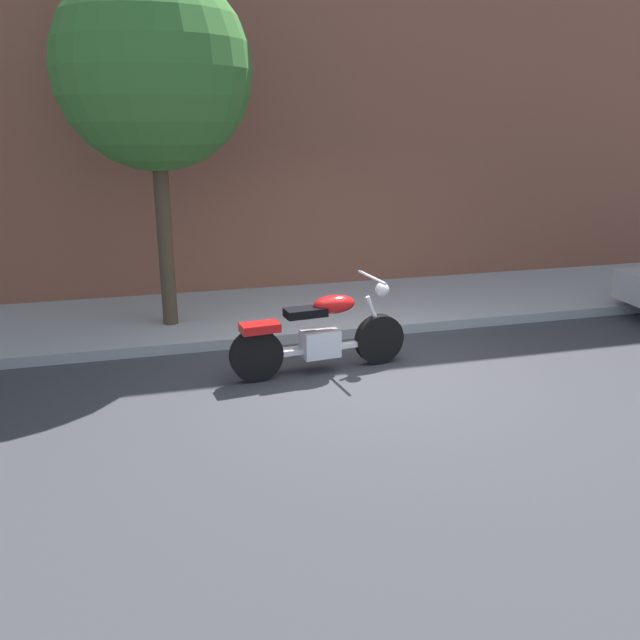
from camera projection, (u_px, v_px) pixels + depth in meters
The scene contains 5 objects.
ground_plane at pixel (369, 374), 7.77m from camera, with size 60.00×60.00×0.00m, color #38383D.
sidewalk at pixel (313, 309), 10.16m from camera, with size 24.51×2.62×0.14m, color #A6A6A6.
building_facade at pixel (287, 37), 10.41m from camera, with size 24.51×0.50×8.28m, color brown.
motorcycle at pixel (320, 335), 7.73m from camera, with size 2.18×0.70×1.12m.
street_tree at pixel (153, 71), 8.27m from camera, with size 2.51×2.51×4.74m.
Camera 1 is at (-2.48, -6.82, 2.89)m, focal length 36.86 mm.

